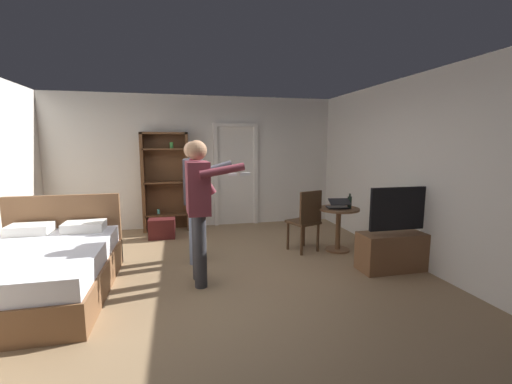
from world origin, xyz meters
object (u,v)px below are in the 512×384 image
at_px(wooden_chair, 306,218).
at_px(bottle_on_table, 350,202).
at_px(laptop, 338,205).
at_px(person_striped_shirt, 194,192).
at_px(suitcase_dark, 162,229).
at_px(bed, 40,270).
at_px(person_blue_shirt, 199,201).
at_px(bookshelf, 166,178).
at_px(side_table, 338,222).
at_px(tv_flatscreen, 401,246).

bearing_deg(wooden_chair, bottle_on_table, -12.62).
distance_m(laptop, wooden_chair, 0.54).
xyz_separation_m(laptop, person_striped_shirt, (-2.22, 0.08, 0.27)).
bearing_deg(person_striped_shirt, bottle_on_table, -2.84).
height_order(bottle_on_table, suitcase_dark, bottle_on_table).
bearing_deg(bed, person_blue_shirt, -1.81).
relative_size(bed, suitcase_dark, 4.41).
bearing_deg(bookshelf, suitcase_dark, -97.24).
bearing_deg(wooden_chair, person_blue_shirt, -154.20).
distance_m(bookshelf, side_table, 3.41).
xyz_separation_m(bookshelf, person_blue_shirt, (0.48, -2.75, -0.01)).
height_order(bed, tv_flatscreen, tv_flatscreen).
bearing_deg(bed, tv_flatscreen, -2.78).
xyz_separation_m(laptop, bottle_on_table, (0.18, -0.04, 0.05)).
bearing_deg(person_blue_shirt, bookshelf, 99.87).
distance_m(tv_flatscreen, bottle_on_table, 1.02).
bearing_deg(suitcase_dark, tv_flatscreen, -33.57).
xyz_separation_m(wooden_chair, person_blue_shirt, (-1.72, -0.83, 0.49)).
relative_size(bottle_on_table, wooden_chair, 0.24).
bearing_deg(side_table, bookshelf, 143.79).
xyz_separation_m(laptop, suitcase_dark, (-2.76, 1.42, -0.57)).
relative_size(bottle_on_table, person_blue_shirt, 0.14).
xyz_separation_m(bottle_on_table, person_striped_shirt, (-2.40, 0.12, 0.22)).
bearing_deg(wooden_chair, bed, -167.57).
xyz_separation_m(side_table, wooden_chair, (-0.52, 0.07, 0.07)).
xyz_separation_m(bookshelf, bottle_on_table, (2.86, -2.07, -0.24)).
bearing_deg(wooden_chair, side_table, -7.43).
bearing_deg(side_table, tv_flatscreen, -63.01).
xyz_separation_m(laptop, person_blue_shirt, (-2.20, -0.72, 0.28)).
bearing_deg(person_blue_shirt, suitcase_dark, 104.57).
xyz_separation_m(tv_flatscreen, wooden_chair, (-0.99, 0.99, 0.22)).
xyz_separation_m(side_table, person_striped_shirt, (-2.26, 0.04, 0.55)).
bearing_deg(bookshelf, wooden_chair, -41.18).
relative_size(bookshelf, side_table, 2.76).
xyz_separation_m(bed, tv_flatscreen, (4.50, -0.22, 0.03)).
bearing_deg(bottle_on_table, bed, -171.46).
bearing_deg(bed, person_striped_shirt, 22.77).
bearing_deg(person_striped_shirt, person_blue_shirt, -88.69).
distance_m(tv_flatscreen, wooden_chair, 1.42).
bearing_deg(laptop, person_striped_shirt, 177.90).
distance_m(side_table, person_striped_shirt, 2.32).
bearing_deg(laptop, person_blue_shirt, -161.87).
xyz_separation_m(bookshelf, tv_flatscreen, (3.19, -2.91, -0.71)).
xyz_separation_m(laptop, wooden_chair, (-0.48, 0.11, -0.21)).
bearing_deg(bottle_on_table, side_table, 150.26).
relative_size(laptop, suitcase_dark, 0.81).
bearing_deg(side_table, wooden_chair, 172.57).
bearing_deg(tv_flatscreen, laptop, 119.96).
bearing_deg(person_striped_shirt, tv_flatscreen, -19.46).
xyz_separation_m(bottle_on_table, suitcase_dark, (-2.93, 1.46, -0.62)).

